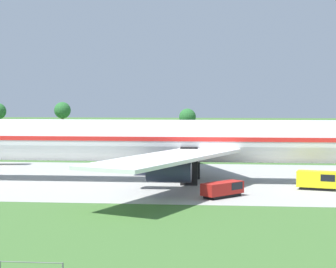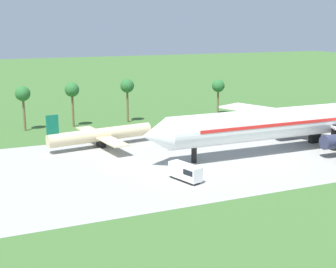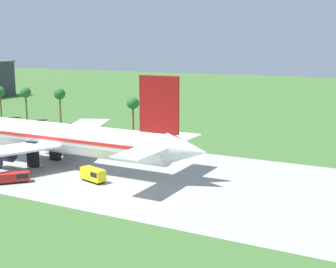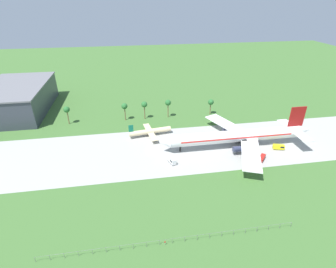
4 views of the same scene
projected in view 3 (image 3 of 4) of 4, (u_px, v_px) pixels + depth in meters
jet_airliner at (38, 135)px, 99.60m from camera, size 78.98×59.24×19.57m
baggage_tug at (94, 175)px, 86.34m from camera, size 5.64×3.33×2.53m
fuel_truck at (14, 177)px, 85.88m from camera, size 5.40×5.63×1.90m
palm_tree_row at (25, 94)px, 154.52m from camera, size 90.46×3.60×11.49m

